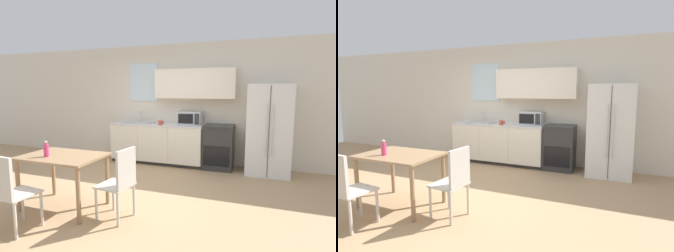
{
  "view_description": "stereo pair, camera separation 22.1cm",
  "coord_description": "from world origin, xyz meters",
  "views": [
    {
      "loc": [
        1.94,
        -3.58,
        1.63
      ],
      "look_at": [
        0.45,
        0.55,
        1.05
      ],
      "focal_mm": 28.0,
      "sensor_mm": 36.0,
      "label": 1
    },
    {
      "loc": [
        2.14,
        -3.5,
        1.63
      ],
      "look_at": [
        0.45,
        0.55,
        1.05
      ],
      "focal_mm": 28.0,
      "sensor_mm": 36.0,
      "label": 2
    }
  ],
  "objects": [
    {
      "name": "coffee_mug",
      "position": [
        -0.14,
        1.68,
        0.96
      ],
      "size": [
        0.12,
        0.09,
        0.1
      ],
      "color": "#BF4C3F",
      "rests_on": "kitchen_counter"
    },
    {
      "name": "refrigerator",
      "position": [
        2.07,
        1.86,
        0.88
      ],
      "size": [
        0.82,
        0.73,
        1.77
      ],
      "color": "silver",
      "rests_on": "ground_plane"
    },
    {
      "name": "wall_back",
      "position": [
        0.07,
        2.2,
        1.42
      ],
      "size": [
        12.0,
        0.38,
        2.7
      ],
      "color": "beige",
      "rests_on": "ground_plane"
    },
    {
      "name": "oven_range",
      "position": [
        1.1,
        1.91,
        0.46
      ],
      "size": [
        0.61,
        0.6,
        0.93
      ],
      "color": "#2D2D2D",
      "rests_on": "ground_plane"
    },
    {
      "name": "kitchen_sink",
      "position": [
        -0.77,
        1.9,
        0.92
      ],
      "size": [
        0.7,
        0.44,
        0.25
      ],
      "color": "#B7BABC",
      "rests_on": "kitchen_counter"
    },
    {
      "name": "ground_plane",
      "position": [
        0.0,
        0.0,
        0.0
      ],
      "size": [
        12.0,
        12.0,
        0.0
      ],
      "primitive_type": "plane",
      "color": "tan"
    },
    {
      "name": "drink_bottle",
      "position": [
        -0.78,
        -0.89,
        0.85
      ],
      "size": [
        0.07,
        0.07,
        0.21
      ],
      "color": "#DB386B",
      "rests_on": "dining_table"
    },
    {
      "name": "dining_chair_side",
      "position": [
        0.3,
        -0.79,
        0.54
      ],
      "size": [
        0.45,
        0.45,
        0.93
      ],
      "rotation": [
        0.0,
        0.0,
        1.44
      ],
      "color": "beige",
      "rests_on": "ground_plane"
    },
    {
      "name": "dining_table",
      "position": [
        -0.63,
        -0.75,
        0.64
      ],
      "size": [
        1.1,
        0.75,
        0.76
      ],
      "color": "#997551",
      "rests_on": "ground_plane"
    },
    {
      "name": "kitchen_counter",
      "position": [
        -0.29,
        1.89,
        0.46
      ],
      "size": [
        2.16,
        0.63,
        0.91
      ],
      "color": "#333333",
      "rests_on": "ground_plane"
    },
    {
      "name": "dining_chair_near",
      "position": [
        -0.73,
        -1.51,
        0.54
      ],
      "size": [
        0.43,
        0.43,
        0.93
      ],
      "rotation": [
        0.0,
        0.0,
        -0.08
      ],
      "color": "beige",
      "rests_on": "ground_plane"
    },
    {
      "name": "microwave",
      "position": [
        0.45,
        2.0,
        1.05
      ],
      "size": [
        0.52,
        0.36,
        0.29
      ],
      "color": "#B7BABC",
      "rests_on": "kitchen_counter"
    }
  ]
}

